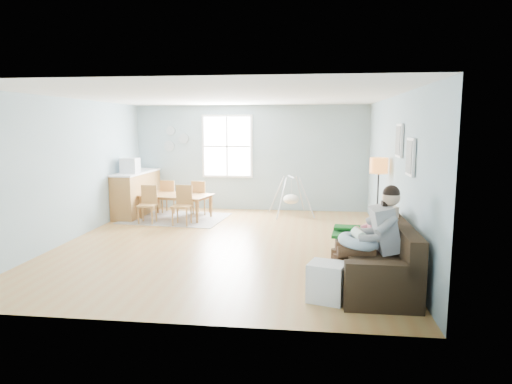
# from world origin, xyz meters

# --- Properties ---
(room) EXTENTS (8.40, 9.40, 3.90)m
(room) POSITION_xyz_m (0.00, 0.00, 2.42)
(room) COLOR #B0783E
(window) EXTENTS (1.32, 0.08, 1.62)m
(window) POSITION_xyz_m (-0.60, 3.46, 1.65)
(window) COLOR white
(window) RESTS_ON room
(pictures) EXTENTS (0.05, 1.34, 0.74)m
(pictures) POSITION_xyz_m (2.97, -1.05, 1.85)
(pictures) COLOR white
(pictures) RESTS_ON room
(wall_plates) EXTENTS (0.67, 0.02, 0.66)m
(wall_plates) POSITION_xyz_m (-2.00, 3.47, 1.83)
(wall_plates) COLOR #8BA2A7
(wall_plates) RESTS_ON room
(sofa) EXTENTS (0.94, 2.17, 0.88)m
(sofa) POSITION_xyz_m (2.51, -1.88, 0.31)
(sofa) COLOR black
(sofa) RESTS_ON room
(green_throw) EXTENTS (1.08, 0.97, 0.04)m
(green_throw) POSITION_xyz_m (2.43, -1.16, 0.56)
(green_throw) COLOR #166225
(green_throw) RESTS_ON sofa
(beige_pillow) EXTENTS (0.21, 0.51, 0.49)m
(beige_pillow) POSITION_xyz_m (2.74, -1.31, 0.78)
(beige_pillow) COLOR #C1AE93
(beige_pillow) RESTS_ON sofa
(father) EXTENTS (1.03, 0.49, 1.43)m
(father) POSITION_xyz_m (2.38, -2.19, 0.76)
(father) COLOR gray
(father) RESTS_ON sofa
(nursing_pillow) EXTENTS (0.60, 0.58, 0.22)m
(nursing_pillow) POSITION_xyz_m (2.21, -2.19, 0.68)
(nursing_pillow) COLOR #A2B7CA
(nursing_pillow) RESTS_ON father
(infant) EXTENTS (0.19, 0.40, 0.15)m
(infant) POSITION_xyz_m (2.21, -2.15, 0.77)
(infant) COLOR white
(infant) RESTS_ON nursing_pillow
(toddler) EXTENTS (0.54, 0.29, 0.83)m
(toddler) POSITION_xyz_m (2.43, -1.67, 0.73)
(toddler) COLOR silver
(toddler) RESTS_ON sofa
(floor_lamp) EXTENTS (0.32, 0.32, 1.60)m
(floor_lamp) POSITION_xyz_m (2.80, 0.35, 1.33)
(floor_lamp) COLOR black
(floor_lamp) RESTS_ON room
(storage_cube) EXTENTS (0.53, 0.50, 0.49)m
(storage_cube) POSITION_xyz_m (1.79, -2.60, 0.24)
(storage_cube) COLOR white
(storage_cube) RESTS_ON room
(rug) EXTENTS (2.46, 1.96, 0.01)m
(rug) POSITION_xyz_m (-1.60, 2.12, 0.01)
(rug) COLOR gray
(rug) RESTS_ON room
(dining_table) EXTENTS (1.77, 1.22, 0.57)m
(dining_table) POSITION_xyz_m (-1.60, 2.12, 0.28)
(dining_table) COLOR brown
(dining_table) RESTS_ON rug
(chair_sw) EXTENTS (0.40, 0.40, 0.85)m
(chair_sw) POSITION_xyz_m (-2.08, 1.60, 0.47)
(chair_sw) COLOR #9B6335
(chair_sw) RESTS_ON rug
(chair_se) EXTENTS (0.41, 0.41, 0.88)m
(chair_se) POSITION_xyz_m (-1.25, 1.52, 0.49)
(chair_se) COLOR #9B6335
(chair_se) RESTS_ON rug
(chair_nw) EXTENTS (0.40, 0.40, 0.84)m
(chair_nw) POSITION_xyz_m (-1.95, 2.73, 0.47)
(chair_nw) COLOR #9B6335
(chair_nw) RESTS_ON rug
(chair_ne) EXTENTS (0.44, 0.44, 0.84)m
(chair_ne) POSITION_xyz_m (-1.14, 2.65, 0.47)
(chair_ne) COLOR #9B6335
(chair_ne) RESTS_ON rug
(counter) EXTENTS (0.62, 1.93, 1.07)m
(counter) POSITION_xyz_m (-2.70, 2.50, 0.54)
(counter) COLOR brown
(counter) RESTS_ON room
(monitor) EXTENTS (0.38, 0.36, 0.36)m
(monitor) POSITION_xyz_m (-2.70, 2.14, 1.25)
(monitor) COLOR #BCBDC2
(monitor) RESTS_ON counter
(baby_swing) EXTENTS (1.17, 1.18, 0.96)m
(baby_swing) POSITION_xyz_m (1.10, 2.76, 0.43)
(baby_swing) COLOR #BCBDC2
(baby_swing) RESTS_ON room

